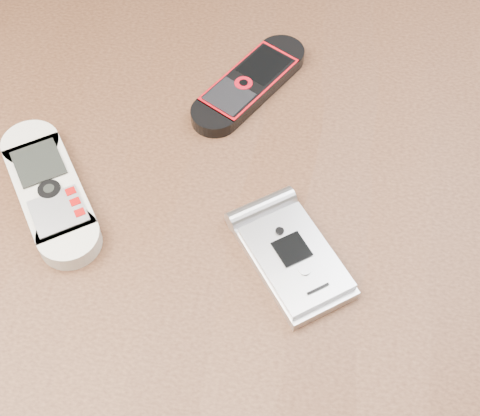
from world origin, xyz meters
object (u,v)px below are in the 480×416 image
table (235,274)px  nokia_white (49,190)px  nokia_black_red (249,83)px  motorola_razr (293,257)px

table → nokia_white: (-0.16, -0.00, 0.11)m
nokia_black_red → motorola_razr: bearing=-41.5°
nokia_black_red → motorola_razr: (0.06, -0.18, 0.00)m
nokia_white → motorola_razr: (0.21, -0.04, 0.00)m
table → motorola_razr: 0.13m
motorola_razr → nokia_white: bearing=134.3°
nokia_white → motorola_razr: bearing=-44.1°
table → nokia_black_red: 0.18m
table → motorola_razr: motorola_razr is taller
nokia_white → nokia_black_red: (0.15, 0.15, -0.00)m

